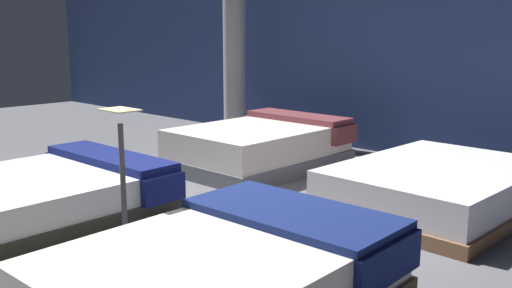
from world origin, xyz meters
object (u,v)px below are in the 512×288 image
(bed_1, at_px, (226,278))
(price_sign, at_px, (124,200))
(bed_2, at_px, (260,146))
(bed_0, at_px, (40,197))
(bed_3, at_px, (439,187))
(support_pillar, at_px, (234,24))

(bed_1, distance_m, price_sign, 1.23)
(bed_1, height_order, bed_2, bed_2)
(bed_0, bearing_deg, price_sign, 1.88)
(bed_3, distance_m, support_pillar, 4.48)
(bed_0, bearing_deg, support_pillar, 111.41)
(bed_1, bearing_deg, bed_0, 177.06)
(support_pillar, bearing_deg, price_sign, -54.02)
(bed_2, height_order, price_sign, price_sign)
(bed_0, distance_m, price_sign, 1.24)
(bed_1, relative_size, bed_2, 1.03)
(bed_3, bearing_deg, support_pillar, 163.76)
(bed_1, height_order, support_pillar, support_pillar)
(bed_1, relative_size, support_pillar, 0.59)
(bed_1, xyz_separation_m, price_sign, (-1.21, 0.12, 0.19))
(bed_1, xyz_separation_m, bed_2, (-2.39, 2.84, 0.03))
(bed_2, height_order, support_pillar, support_pillar)
(bed_3, bearing_deg, bed_1, -87.67)
(bed_0, xyz_separation_m, bed_3, (2.38, 2.72, -0.01))
(bed_2, bearing_deg, bed_3, -1.26)
(bed_2, distance_m, price_sign, 2.97)
(bed_0, relative_size, price_sign, 1.86)
(price_sign, bearing_deg, bed_3, 66.46)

